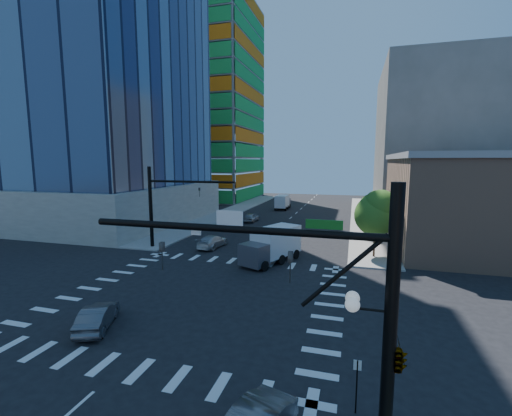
% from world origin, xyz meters
% --- Properties ---
extents(ground, '(160.00, 160.00, 0.00)m').
position_xyz_m(ground, '(0.00, 0.00, 0.00)').
color(ground, black).
rests_on(ground, ground).
extents(road_markings, '(20.00, 20.00, 0.01)m').
position_xyz_m(road_markings, '(0.00, 0.00, 0.01)').
color(road_markings, silver).
rests_on(road_markings, ground).
extents(sidewalk_ne, '(5.00, 60.00, 0.15)m').
position_xyz_m(sidewalk_ne, '(12.50, 40.00, 0.07)').
color(sidewalk_ne, gray).
rests_on(sidewalk_ne, ground).
extents(sidewalk_nw, '(5.00, 60.00, 0.15)m').
position_xyz_m(sidewalk_nw, '(-12.50, 40.00, 0.07)').
color(sidewalk_nw, gray).
rests_on(sidewalk_nw, ground).
extents(construction_building, '(25.16, 34.50, 70.60)m').
position_xyz_m(construction_building, '(-27.41, 61.93, 24.61)').
color(construction_building, gray).
rests_on(construction_building, ground).
extents(commercial_building, '(20.50, 22.50, 10.60)m').
position_xyz_m(commercial_building, '(25.00, 22.00, 5.31)').
color(commercial_building, tan).
rests_on(commercial_building, ground).
extents(bg_building_ne, '(24.00, 30.00, 28.00)m').
position_xyz_m(bg_building_ne, '(27.00, 55.00, 14.00)').
color(bg_building_ne, '#5F5C55').
rests_on(bg_building_ne, ground).
extents(signal_mast_se, '(10.51, 2.48, 9.00)m').
position_xyz_m(signal_mast_se, '(10.60, -11.50, 5.01)').
color(signal_mast_se, black).
rests_on(signal_mast_se, sidewalk_se).
extents(signal_mast_nw, '(10.20, 0.40, 9.00)m').
position_xyz_m(signal_mast_nw, '(-10.00, 11.50, 5.49)').
color(signal_mast_nw, black).
rests_on(signal_mast_nw, sidewalk_nw).
extents(tree_south, '(4.16, 4.16, 6.82)m').
position_xyz_m(tree_south, '(12.63, 13.90, 4.69)').
color(tree_south, '#382316').
rests_on(tree_south, sidewalk_ne).
extents(tree_north, '(3.54, 3.52, 5.78)m').
position_xyz_m(tree_north, '(12.93, 25.90, 3.99)').
color(tree_north, '#382316').
rests_on(tree_north, sidewalk_ne).
extents(no_parking_sign, '(0.30, 0.06, 2.20)m').
position_xyz_m(no_parking_sign, '(10.70, -9.00, 1.38)').
color(no_parking_sign, black).
rests_on(no_parking_sign, ground).
extents(car_nb_far, '(2.98, 5.90, 1.60)m').
position_xyz_m(car_nb_far, '(2.13, 15.83, 0.80)').
color(car_nb_far, black).
rests_on(car_nb_far, ground).
extents(car_sb_near, '(2.38, 5.02, 1.41)m').
position_xyz_m(car_sb_near, '(-4.91, 13.37, 0.71)').
color(car_sb_near, silver).
rests_on(car_sb_near, ground).
extents(car_sb_mid, '(1.84, 4.34, 1.46)m').
position_xyz_m(car_sb_mid, '(-5.50, 30.60, 0.73)').
color(car_sb_mid, '#95989C').
rests_on(car_sb_mid, ground).
extents(car_sb_cross, '(2.97, 4.39, 1.37)m').
position_xyz_m(car_sb_cross, '(-3.86, -6.02, 0.69)').
color(car_sb_cross, '#4E4E53').
rests_on(car_sb_cross, ground).
extents(box_truck_near, '(4.99, 6.87, 3.31)m').
position_xyz_m(box_truck_near, '(2.77, 9.44, 1.47)').
color(box_truck_near, black).
rests_on(box_truck_near, ground).
extents(box_truck_far, '(2.38, 5.56, 2.91)m').
position_xyz_m(box_truck_far, '(-3.51, 46.41, 1.29)').
color(box_truck_far, black).
rests_on(box_truck_far, ground).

